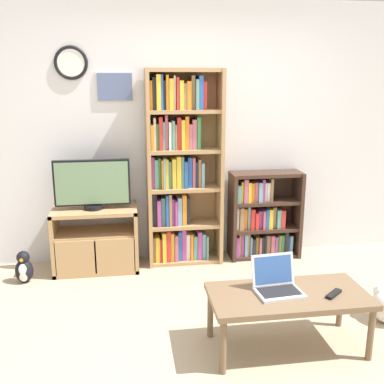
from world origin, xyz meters
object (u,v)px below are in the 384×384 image
Objects in this scene: tv_stand at (96,239)px; penguin_figurine at (24,268)px; laptop at (276,283)px; bookshelf_short at (261,218)px; remote_near_laptop at (334,294)px; television at (92,184)px; bookshelf_tall at (180,170)px; coffee_table at (288,299)px.

tv_stand reaches higher than penguin_figurine.
bookshelf_short is at bearing 71.43° from laptop.
penguin_figurine is (-0.65, -0.21, -0.18)m from tv_stand.
remote_near_laptop is at bearing -90.76° from bookshelf_short.
penguin_figurine is at bearing -162.32° from television.
bookshelf_tall is at bearing -179.28° from bookshelf_short.
television is 0.37× the size of bookshelf_tall.
television is at bearing 125.83° from laptop.
remote_near_laptop is at bearing -23.35° from laptop.
television is at bearing 17.68° from penguin_figurine.
television is 1.77m from bookshelf_short.
remote_near_laptop is (1.69, -1.64, -0.44)m from television.
coffee_table is at bearing -48.45° from tv_stand.
laptop is 0.39m from remote_near_laptop.
tv_stand is 5.37× the size of remote_near_laptop.
tv_stand is 2.45× the size of laptop.
television is at bearing -173.27° from remote_near_laptop.
television is at bearing -176.04° from bookshelf_short.
laptop is at bearing 148.00° from coffee_table.
remote_near_laptop is at bearing -14.08° from coffee_table.
bookshelf_short is 1.68m from laptop.
tv_stand is at bearing 125.60° from laptop.
television is at bearing -148.58° from tv_stand.
tv_stand reaches higher than remote_near_laptop.
bookshelf_short is (1.71, 0.11, 0.11)m from tv_stand.
television is 0.79× the size of bookshelf_short.
coffee_table is at bearing -100.56° from bookshelf_short.
television reaches higher than tv_stand.
bookshelf_short is at bearing 0.72° from bookshelf_tall.
tv_stand is 0.90× the size of bookshelf_short.
penguin_figurine is (-2.04, 1.36, -0.23)m from coffee_table.
coffee_table is 0.14m from laptop.
remote_near_laptop reaches higher than penguin_figurine.
bookshelf_short reaches higher than coffee_table.
television is 2.39m from remote_near_laptop.
television is at bearing 131.77° from coffee_table.
bookshelf_short is at bearing 140.09° from remote_near_laptop.
bookshelf_tall is 1.78× the size of coffee_table.
television is 0.86m from bookshelf_tall.
bookshelf_tall reaches higher than penguin_figurine.
bookshelf_short is 1.71m from coffee_table.
bookshelf_tall is 1.02m from bookshelf_short.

